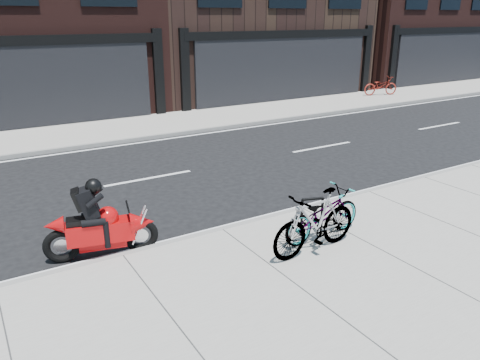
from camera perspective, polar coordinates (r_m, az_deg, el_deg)
ground at (r=10.88m, az=-7.27°, el=-2.77°), size 120.00×120.00×0.00m
sidewalk_near at (r=7.10m, az=10.39°, el=-15.35°), size 60.00×6.00×0.13m
sidewalk_far at (r=17.92m, az=-17.69°, el=5.54°), size 60.00×3.50×0.13m
bike_rack at (r=8.90m, az=8.77°, el=-4.00°), size 0.43×0.18×0.76m
bicycle_front at (r=8.82m, az=10.00°, el=-4.14°), size 1.82×0.73×0.94m
bicycle_rear at (r=8.25m, az=9.15°, el=-5.07°), size 1.90×0.64×1.12m
motorcycle at (r=8.59m, az=-16.08°, el=-5.27°), size 1.96×0.82×1.49m
bicycle_far at (r=26.00m, az=16.76°, el=10.94°), size 1.95×1.18×0.97m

